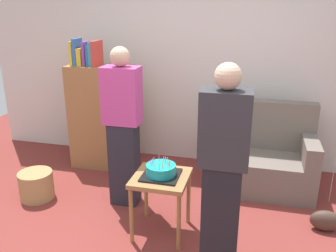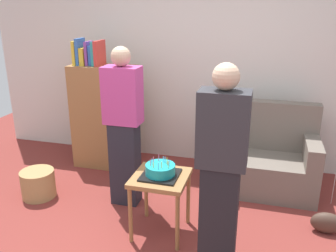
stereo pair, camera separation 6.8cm
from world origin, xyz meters
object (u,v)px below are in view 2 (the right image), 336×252
object	(u,v)px
birthday_cake	(160,171)
person_holding_cake	(221,171)
person_blowing_candles	(124,127)
bookshelf	(105,115)
side_table	(160,185)
wicker_basket	(38,184)
handbag	(327,223)
couch	(265,159)

from	to	relation	value
birthday_cake	person_holding_cake	xyz separation A→B (m)	(0.56, -0.31, 0.21)
birthday_cake	person_blowing_candles	xyz separation A→B (m)	(-0.51, 0.42, 0.21)
bookshelf	side_table	size ratio (longest dim) A/B	2.83
bookshelf	wicker_basket	bearing A→B (deg)	-111.27
birthday_cake	person_holding_cake	size ratio (longest dim) A/B	0.20
person_holding_cake	wicker_basket	xyz separation A→B (m)	(-2.03, 0.57, -0.68)
person_blowing_candles	handbag	bearing A→B (deg)	3.90
couch	birthday_cake	size ratio (longest dim) A/B	3.44
birthday_cake	side_table	bearing A→B (deg)	113.88
couch	person_blowing_candles	xyz separation A→B (m)	(-1.39, -0.73, 0.49)
bookshelf	birthday_cake	distance (m)	1.64
wicker_basket	bookshelf	bearing A→B (deg)	68.73
bookshelf	wicker_basket	size ratio (longest dim) A/B	4.48
couch	person_blowing_candles	size ratio (longest dim) A/B	0.67
couch	person_holding_cake	bearing A→B (deg)	-102.69
person_blowing_candles	person_holding_cake	bearing A→B (deg)	-29.74
side_table	birthday_cake	bearing A→B (deg)	-66.12
person_blowing_candles	person_holding_cake	distance (m)	1.29
person_holding_cake	wicker_basket	size ratio (longest dim) A/B	4.53
birthday_cake	couch	bearing A→B (deg)	52.31
bookshelf	handbag	xyz separation A→B (m)	(2.56, -0.82, -0.58)
person_blowing_candles	handbag	size ratio (longest dim) A/B	5.82
bookshelf	handbag	bearing A→B (deg)	-17.75
couch	birthday_cake	distance (m)	1.48
bookshelf	side_table	xyz separation A→B (m)	(1.10, -1.22, -0.20)
couch	person_holding_cake	size ratio (longest dim) A/B	0.67
birthday_cake	person_holding_cake	distance (m)	0.67
couch	person_holding_cake	distance (m)	1.57
person_holding_cake	handbag	distance (m)	1.36
handbag	bookshelf	bearing A→B (deg)	162.25
couch	bookshelf	size ratio (longest dim) A/B	0.68
birthday_cake	person_holding_cake	world-z (taller)	person_holding_cake
couch	wicker_basket	distance (m)	2.53
bookshelf	person_blowing_candles	size ratio (longest dim) A/B	0.99
birthday_cake	handbag	xyz separation A→B (m)	(1.47, 0.39, -0.52)
person_holding_cake	person_blowing_candles	bearing A→B (deg)	-42.14
bookshelf	person_holding_cake	bearing A→B (deg)	-42.63
couch	side_table	bearing A→B (deg)	-127.69
couch	birthday_cake	bearing A→B (deg)	-127.69
birthday_cake	bookshelf	bearing A→B (deg)	132.05
handbag	wicker_basket	bearing A→B (deg)	-177.38
birthday_cake	wicker_basket	xyz separation A→B (m)	(-1.47, 0.26, -0.47)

